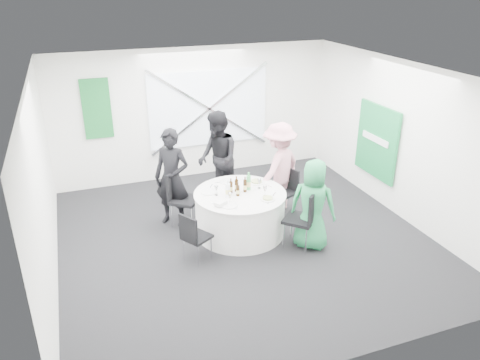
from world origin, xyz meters
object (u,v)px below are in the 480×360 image
object	(u,v)px
chair_back_left	(179,194)
person_woman_green	(313,205)
person_man_back	(218,159)
person_woman_pink	(279,168)
person_man_back_left	(172,178)
banquet_table	(240,213)
chair_back_right	(287,188)
chair_front_right	(305,215)
chair_front_left	(193,234)
green_water_bottle	(249,183)
chair_back	(226,182)
clear_water_bottle	(228,190)

from	to	relation	value
chair_back_left	person_woman_green	xyz separation A→B (m)	(1.84, -1.46, 0.16)
person_man_back	person_woman_pink	xyz separation A→B (m)	(0.97, -0.67, -0.06)
chair_back_left	person_man_back_left	xyz separation A→B (m)	(-0.09, 0.11, 0.28)
person_woman_pink	person_woman_green	distance (m)	1.41
banquet_table	chair_back_right	distance (m)	1.21
chair_front_right	person_woman_pink	distance (m)	1.44
banquet_table	person_man_back	size ratio (longest dim) A/B	0.85
banquet_table	person_man_back	xyz separation A→B (m)	(0.01, 1.27, 0.53)
chair_front_left	person_man_back	world-z (taller)	person_man_back
chair_back_right	chair_front_right	xyz separation A→B (m)	(-0.30, -1.27, 0.12)
person_woman_green	green_water_bottle	bearing A→B (deg)	-9.06
chair_back	person_man_back	bearing A→B (deg)	132.09
person_woman_pink	person_woman_green	size ratio (longest dim) A/B	1.13
chair_front_right	person_woman_pink	size ratio (longest dim) A/B	0.60
chair_back	chair_front_left	size ratio (longest dim) A/B	1.00
clear_water_bottle	person_man_back	bearing A→B (deg)	79.42
chair_back_right	green_water_bottle	world-z (taller)	green_water_bottle
chair_back	person_man_back_left	size ratio (longest dim) A/B	0.47
person_woman_green	clear_water_bottle	size ratio (longest dim) A/B	5.20
green_water_bottle	chair_front_left	bearing A→B (deg)	-149.71
chair_front_left	person_woman_green	xyz separation A→B (m)	(1.92, -0.21, 0.27)
chair_front_right	person_man_back_left	xyz separation A→B (m)	(-1.80, 1.57, 0.27)
banquet_table	clear_water_bottle	distance (m)	0.55
chair_back_left	person_man_back_left	bearing A→B (deg)	76.78
person_man_back_left	chair_back	bearing A→B (deg)	55.30
chair_back_right	person_man_back	world-z (taller)	person_man_back
chair_back	chair_back_left	size ratio (longest dim) A/B	0.82
clear_water_bottle	person_woman_pink	bearing A→B (deg)	28.20
chair_back	person_man_back_left	bearing A→B (deg)	-155.90
person_woman_pink	green_water_bottle	world-z (taller)	person_woman_pink
person_man_back_left	clear_water_bottle	bearing A→B (deg)	-9.68
banquet_table	person_woman_pink	xyz separation A→B (m)	(0.99, 0.60, 0.47)
chair_back	chair_front_right	xyz separation A→B (m)	(0.69, -1.93, 0.12)
banquet_table	chair_back_right	bearing A→B (deg)	22.51
chair_back	chair_front_right	distance (m)	2.05
chair_front_right	chair_back_left	bearing A→B (deg)	-85.61
chair_front_right	green_water_bottle	size ratio (longest dim) A/B	3.23
person_woman_pink	chair_back_left	bearing A→B (deg)	-32.79
person_woman_pink	clear_water_bottle	bearing A→B (deg)	-3.07
chair_front_left	chair_back	bearing A→B (deg)	-64.12
banquet_table	chair_front_left	bearing A→B (deg)	-148.66
person_woman_pink	person_man_back	bearing A→B (deg)	-65.60
chair_back_right	person_woman_green	distance (m)	1.31
banquet_table	person_man_back_left	xyz separation A→B (m)	(-0.99, 0.76, 0.50)
chair_front_left	person_woman_pink	bearing A→B (deg)	-90.04
clear_water_bottle	chair_back_right	bearing A→B (deg)	20.98
chair_back_left	green_water_bottle	bearing A→B (deg)	-81.66
chair_front_left	person_woman_pink	xyz separation A→B (m)	(1.97, 1.20, 0.37)
banquet_table	person_man_back_left	distance (m)	1.34
banquet_table	clear_water_bottle	size ratio (longest dim) A/B	5.35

